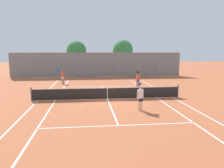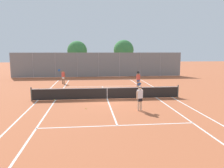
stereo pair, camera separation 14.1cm
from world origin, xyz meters
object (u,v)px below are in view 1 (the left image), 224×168
at_px(loose_tennis_ball_1, 86,109).
at_px(loose_tennis_ball_5, 124,88).
at_px(tennis_net, 107,93).
at_px(player_far_right, 138,79).
at_px(player_far_left, 63,76).
at_px(loose_tennis_ball_4, 125,85).
at_px(player_near_side, 140,97).
at_px(tree_behind_right, 123,51).
at_px(tree_behind_left, 76,51).
at_px(loose_tennis_ball_2, 55,100).
at_px(loose_tennis_ball_3, 113,96).

height_order(loose_tennis_ball_1, loose_tennis_ball_5, same).
height_order(tennis_net, loose_tennis_ball_5, tennis_net).
xyz_separation_m(player_far_right, loose_tennis_ball_1, (-5.47, -8.32, -0.89)).
bearing_deg(player_far_left, tennis_net, -62.77).
xyz_separation_m(player_far_right, loose_tennis_ball_4, (-1.19, 1.47, -0.89)).
distance_m(player_far_left, loose_tennis_ball_5, 7.73).
relative_size(player_near_side, tree_behind_right, 0.31).
bearing_deg(tennis_net, player_near_side, -63.23).
xyz_separation_m(player_near_side, player_far_right, (1.96, 9.04, 0.00)).
bearing_deg(tree_behind_left, tree_behind_right, 4.96).
bearing_deg(tree_behind_right, loose_tennis_ball_5, -98.79).
relative_size(tennis_net, loose_tennis_ball_1, 181.82).
height_order(player_near_side, tree_behind_left, tree_behind_left).
bearing_deg(loose_tennis_ball_1, player_near_side, -11.57).
distance_m(player_near_side, loose_tennis_ball_2, 7.08).
bearing_deg(loose_tennis_ball_1, loose_tennis_ball_5, 63.73).
bearing_deg(player_far_left, tree_behind_right, 49.53).
height_order(tennis_net, tree_behind_left, tree_behind_left).
height_order(loose_tennis_ball_2, loose_tennis_ball_4, same).
bearing_deg(loose_tennis_ball_2, tennis_net, 0.12).
bearing_deg(loose_tennis_ball_1, tennis_net, 59.96).
xyz_separation_m(player_far_left, loose_tennis_ball_5, (6.67, -3.79, -0.89)).
height_order(loose_tennis_ball_1, loose_tennis_ball_4, same).
relative_size(loose_tennis_ball_2, loose_tennis_ball_3, 1.00).
bearing_deg(tree_behind_left, loose_tennis_ball_1, -85.68).
distance_m(player_far_right, tree_behind_left, 15.11).
distance_m(player_far_left, tree_behind_right, 13.98).
height_order(loose_tennis_ball_2, tree_behind_left, tree_behind_left).
relative_size(player_near_side, tree_behind_left, 0.33).
bearing_deg(player_far_right, player_near_side, -102.22).
relative_size(player_far_left, tree_behind_left, 0.33).
distance_m(loose_tennis_ball_2, loose_tennis_ball_4, 9.67).
bearing_deg(player_near_side, tree_behind_right, 83.61).
xyz_separation_m(loose_tennis_ball_3, tree_behind_left, (-3.86, 17.47, 3.79)).
bearing_deg(player_near_side, player_far_left, 117.10).
bearing_deg(player_far_left, loose_tennis_ball_3, -56.87).
height_order(tennis_net, player_far_right, player_far_right).
relative_size(player_far_left, loose_tennis_ball_1, 26.88).
xyz_separation_m(tennis_net, tree_behind_left, (-3.29, 18.44, 3.31)).
bearing_deg(player_far_left, player_near_side, -62.90).
distance_m(player_far_left, tree_behind_left, 10.21).
height_order(loose_tennis_ball_5, tree_behind_left, tree_behind_left).
bearing_deg(loose_tennis_ball_1, tree_behind_left, 94.32).
relative_size(player_far_left, loose_tennis_ball_2, 26.88).
bearing_deg(player_far_right, tennis_net, -125.01).
bearing_deg(tree_behind_left, loose_tennis_ball_4, -63.01).
height_order(tennis_net, loose_tennis_ball_3, tennis_net).
height_order(loose_tennis_ball_2, loose_tennis_ball_5, same).
bearing_deg(loose_tennis_ball_4, player_near_side, -94.18).
bearing_deg(loose_tennis_ball_1, player_far_right, 56.67).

